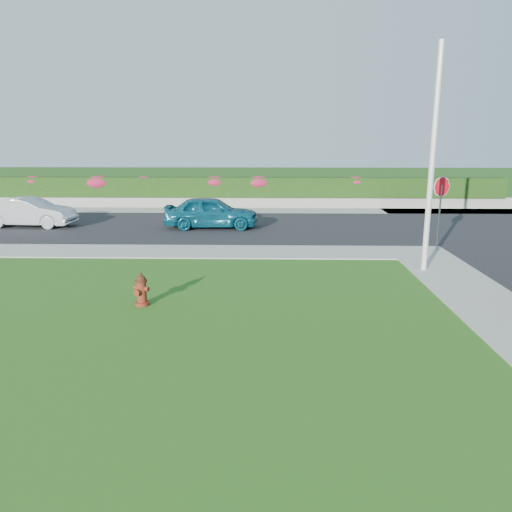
{
  "coord_description": "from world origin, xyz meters",
  "views": [
    {
      "loc": [
        1.73,
        -7.89,
        3.89
      ],
      "look_at": [
        1.44,
        4.67,
        0.9
      ],
      "focal_mm": 35.0,
      "sensor_mm": 36.0,
      "label": 1
    }
  ],
  "objects_px": {
    "sedan_teal": "(211,212)",
    "sedan_silver": "(30,212)",
    "utility_pole": "(432,161)",
    "stop_sign": "(441,196)",
    "fire_hydrant": "(141,290)"
  },
  "relations": [
    {
      "from": "sedan_silver",
      "to": "stop_sign",
      "type": "height_order",
      "value": "stop_sign"
    },
    {
      "from": "sedan_silver",
      "to": "utility_pole",
      "type": "relative_size",
      "value": 0.6
    },
    {
      "from": "fire_hydrant",
      "to": "sedan_silver",
      "type": "bearing_deg",
      "value": 147.8
    },
    {
      "from": "sedan_teal",
      "to": "sedan_silver",
      "type": "xyz_separation_m",
      "value": [
        -8.07,
        0.14,
        -0.05
      ]
    },
    {
      "from": "sedan_silver",
      "to": "stop_sign",
      "type": "distance_m",
      "value": 17.08
    },
    {
      "from": "utility_pole",
      "to": "stop_sign",
      "type": "distance_m",
      "value": 3.22
    },
    {
      "from": "fire_hydrant",
      "to": "utility_pole",
      "type": "relative_size",
      "value": 0.12
    },
    {
      "from": "utility_pole",
      "to": "stop_sign",
      "type": "bearing_deg",
      "value": 64.93
    },
    {
      "from": "sedan_teal",
      "to": "utility_pole",
      "type": "relative_size",
      "value": 0.63
    },
    {
      "from": "utility_pole",
      "to": "sedan_silver",
      "type": "bearing_deg",
      "value": 155.0
    },
    {
      "from": "sedan_teal",
      "to": "sedan_silver",
      "type": "distance_m",
      "value": 8.07
    },
    {
      "from": "stop_sign",
      "to": "fire_hydrant",
      "type": "bearing_deg",
      "value": -148.57
    },
    {
      "from": "fire_hydrant",
      "to": "stop_sign",
      "type": "relative_size",
      "value": 0.3
    },
    {
      "from": "sedan_teal",
      "to": "utility_pole",
      "type": "bearing_deg",
      "value": -135.81
    },
    {
      "from": "sedan_silver",
      "to": "utility_pole",
      "type": "distance_m",
      "value": 16.97
    }
  ]
}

